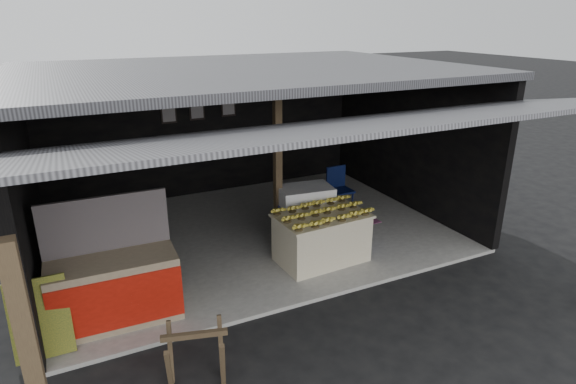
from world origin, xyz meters
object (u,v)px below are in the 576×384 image
water_barrel (351,229)px  plastic_chair (338,185)px  banana_table (322,238)px  white_crate (305,214)px  sawhorse (196,352)px  neighbor_stall (115,287)px

water_barrel → plastic_chair: size_ratio=0.60×
banana_table → plastic_chair: plastic_chair is taller
plastic_chair → banana_table: bearing=-129.4°
banana_table → white_crate: 0.76m
sawhorse → water_barrel: 3.94m
white_crate → neighbor_stall: (-3.28, -1.01, -0.02)m
white_crate → sawhorse: white_crate is taller
neighbor_stall → water_barrel: bearing=9.7°
neighbor_stall → plastic_chair: neighbor_stall is taller
white_crate → plastic_chair: white_crate is taller
neighbor_stall → plastic_chair: size_ratio=1.77×
sawhorse → water_barrel: (3.33, 2.11, -0.09)m
sawhorse → plastic_chair: size_ratio=0.80×
banana_table → water_barrel: banana_table is taller
sawhorse → banana_table: bearing=49.9°
water_barrel → neighbor_stall: bearing=-171.9°
white_crate → neighbor_stall: neighbor_stall is taller
banana_table → white_crate: white_crate is taller
water_barrel → banana_table: bearing=-158.2°
banana_table → water_barrel: 0.82m
sawhorse → plastic_chair: plastic_chair is taller
white_crate → plastic_chair: 1.60m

